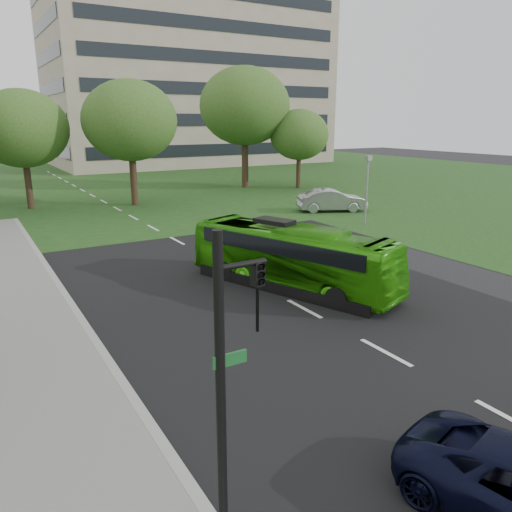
# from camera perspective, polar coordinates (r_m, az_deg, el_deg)

# --- Properties ---
(ground) EXTENTS (160.00, 160.00, 0.00)m
(ground) POSITION_cam_1_polar(r_m,az_deg,el_deg) (16.49, 9.65, -8.20)
(ground) COLOR black
(ground) RESTS_ON ground
(street_surfaces) EXTENTS (120.00, 120.00, 0.15)m
(street_surfaces) POSITION_cam_1_polar(r_m,az_deg,el_deg) (36.09, -14.77, 4.44)
(street_surfaces) COLOR black
(street_surfaces) RESTS_ON ground
(office_building) EXTENTS (40.10, 20.10, 25.00)m
(office_building) POSITION_cam_1_polar(r_m,az_deg,el_deg) (80.25, -7.52, 19.46)
(office_building) COLOR gray
(office_building) RESTS_ON ground
(tree_park_b) EXTENTS (6.66, 6.66, 8.73)m
(tree_park_b) POSITION_cam_1_polar(r_m,az_deg,el_deg) (41.28, -25.20, 13.03)
(tree_park_b) COLOR black
(tree_park_b) RESTS_ON ground
(tree_park_c) EXTENTS (7.15, 7.15, 9.50)m
(tree_park_c) POSITION_cam_1_polar(r_m,az_deg,el_deg) (40.25, -14.22, 14.76)
(tree_park_c) COLOR black
(tree_park_c) RESTS_ON ground
(tree_park_d) EXTENTS (8.68, 8.68, 11.48)m
(tree_park_d) POSITION_cam_1_polar(r_m,az_deg,el_deg) (49.78, -1.30, 16.75)
(tree_park_d) COLOR black
(tree_park_d) RESTS_ON ground
(tree_park_e) EXTENTS (5.64, 5.64, 7.52)m
(tree_park_e) POSITION_cam_1_polar(r_m,az_deg,el_deg) (49.52, 4.96, 13.63)
(tree_park_e) COLOR black
(tree_park_e) RESTS_ON ground
(bus) EXTENTS (5.10, 9.13, 2.50)m
(bus) POSITION_cam_1_polar(r_m,az_deg,el_deg) (19.85, 4.12, -0.12)
(bus) COLOR #2E950D
(bus) RESTS_ON ground
(sedan) EXTENTS (5.27, 3.65, 1.65)m
(sedan) POSITION_cam_1_polar(r_m,az_deg,el_deg) (37.17, 8.62, 6.33)
(sedan) COLOR #9D9CA0
(sedan) RESTS_ON ground
(traffic_light) EXTENTS (0.83, 0.24, 5.16)m
(traffic_light) POSITION_cam_1_polar(r_m,az_deg,el_deg) (7.21, -2.91, -13.62)
(traffic_light) COLOR black
(traffic_light) RESTS_ON ground
(camera_pole) EXTENTS (0.45, 0.42, 4.34)m
(camera_pole) POSITION_cam_1_polar(r_m,az_deg,el_deg) (32.73, 12.59, 8.43)
(camera_pole) COLOR gray
(camera_pole) RESTS_ON ground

